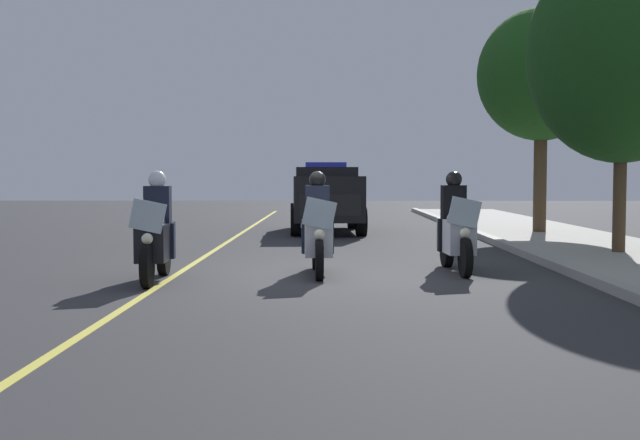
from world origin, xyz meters
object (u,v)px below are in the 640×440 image
at_px(police_motorcycle_lead_right, 318,233).
at_px(police_motorcycle_lead_left, 156,236).
at_px(police_suv, 326,196).
at_px(tree_far_back, 542,75).
at_px(tree_mid_block, 623,53).
at_px(police_motorcycle_trailing, 456,231).

bearing_deg(police_motorcycle_lead_right, police_motorcycle_lead_left, -70.85).
relative_size(police_motorcycle_lead_right, police_suv, 0.43).
distance_m(police_motorcycle_lead_right, tree_far_back, 11.34).
bearing_deg(police_suv, tree_far_back, 79.32).
distance_m(police_motorcycle_lead_left, police_motorcycle_lead_right, 2.65).
bearing_deg(tree_mid_block, police_motorcycle_lead_left, -65.88).
height_order(police_motorcycle_trailing, tree_mid_block, tree_mid_block).
distance_m(police_motorcycle_lead_left, police_suv, 11.15).
xyz_separation_m(police_motorcycle_trailing, tree_mid_block, (-2.60, 3.73, 3.41)).
bearing_deg(tree_mid_block, police_motorcycle_trailing, -55.15).
height_order(police_motorcycle_lead_left, police_motorcycle_lead_right, same).
height_order(police_suv, tree_far_back, tree_far_back).
height_order(police_motorcycle_lead_right, tree_mid_block, tree_mid_block).
bearing_deg(police_motorcycle_trailing, police_motorcycle_lead_right, -81.01).
height_order(police_motorcycle_lead_right, police_suv, police_suv).
distance_m(police_motorcycle_lead_right, tree_mid_block, 7.57).
height_order(police_motorcycle_lead_right, police_motorcycle_trailing, same).
height_order(police_motorcycle_lead_left, tree_mid_block, tree_mid_block).
bearing_deg(police_motorcycle_lead_left, tree_mid_block, 114.12).
relative_size(police_suv, tree_mid_block, 0.80).
relative_size(police_motorcycle_trailing, police_suv, 0.43).
distance_m(police_motorcycle_lead_left, police_motorcycle_trailing, 5.00).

